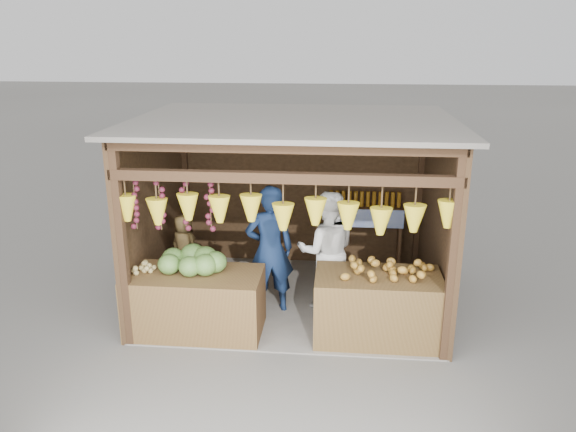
% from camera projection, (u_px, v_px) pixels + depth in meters
% --- Properties ---
extents(ground, '(80.00, 80.00, 0.00)m').
position_uv_depth(ground, '(293.00, 299.00, 8.29)').
color(ground, '#514F49').
rests_on(ground, ground).
extents(stall_structure, '(4.30, 3.30, 2.66)m').
position_uv_depth(stall_structure, '(291.00, 191.00, 7.74)').
color(stall_structure, slate).
rests_on(stall_structure, ground).
extents(back_shelf, '(1.25, 0.32, 1.32)m').
position_uv_depth(back_shelf, '(364.00, 218.00, 9.14)').
color(back_shelf, '#382314').
rests_on(back_shelf, ground).
extents(counter_left, '(1.73, 0.85, 0.83)m').
position_uv_depth(counter_left, '(195.00, 303.00, 7.26)').
color(counter_left, '#4E321A').
rests_on(counter_left, ground).
extents(counter_right, '(1.57, 0.85, 0.87)m').
position_uv_depth(counter_right, '(377.00, 307.00, 7.09)').
color(counter_right, '#452F17').
rests_on(counter_right, ground).
extents(stool, '(0.28, 0.28, 0.27)m').
position_uv_depth(stool, '(187.00, 285.00, 8.43)').
color(stool, black).
rests_on(stool, ground).
extents(man_standing, '(0.77, 0.62, 1.83)m').
position_uv_depth(man_standing, '(270.00, 250.00, 7.67)').
color(man_standing, '#122345').
rests_on(man_standing, ground).
extents(woman_standing, '(0.89, 0.72, 1.72)m').
position_uv_depth(woman_standing, '(327.00, 251.00, 7.78)').
color(woman_standing, white).
rests_on(woman_standing, ground).
extents(vendor_seated, '(0.57, 0.50, 0.98)m').
position_uv_depth(vendor_seated, '(184.00, 247.00, 8.24)').
color(vendor_seated, brown).
rests_on(vendor_seated, stool).
extents(melon_pile, '(1.00, 0.50, 0.32)m').
position_uv_depth(melon_pile, '(193.00, 260.00, 7.14)').
color(melon_pile, '#275416').
rests_on(melon_pile, counter_left).
extents(tanfruit_pile, '(0.34, 0.40, 0.13)m').
position_uv_depth(tanfruit_pile, '(143.00, 268.00, 7.14)').
color(tanfruit_pile, olive).
rests_on(tanfruit_pile, counter_left).
extents(mango_pile, '(1.40, 0.64, 0.22)m').
position_uv_depth(mango_pile, '(388.00, 267.00, 6.93)').
color(mango_pile, '#D1551B').
rests_on(mango_pile, counter_right).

